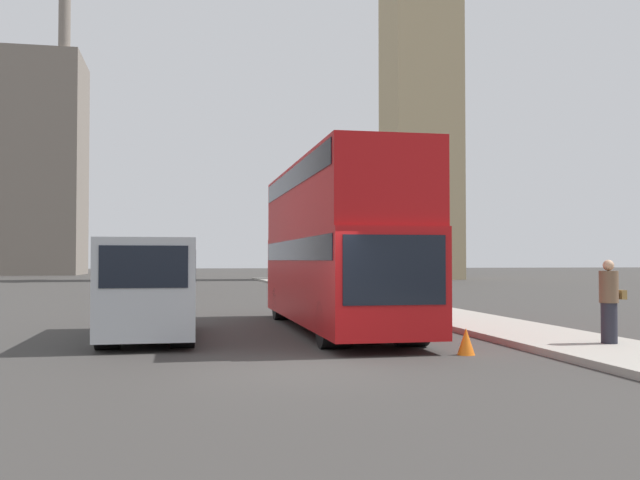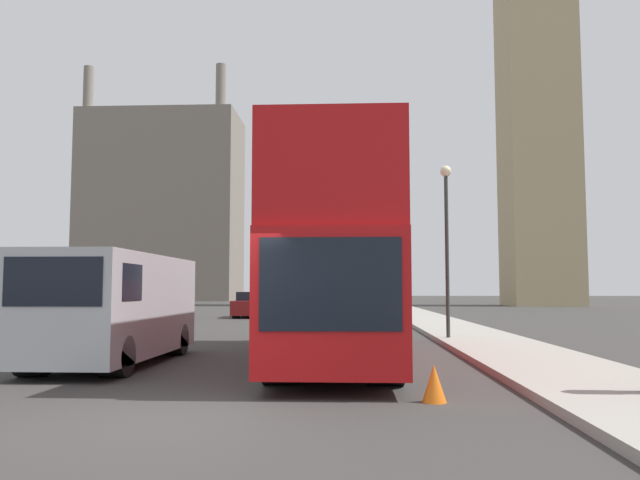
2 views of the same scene
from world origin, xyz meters
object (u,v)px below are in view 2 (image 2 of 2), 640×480
clock_tower (534,24)px  red_double_decker_bus (337,253)px  white_van (113,306)px  parked_sedan (253,306)px  street_lamp (447,223)px

clock_tower → red_double_decker_bus: bearing=-111.7°
white_van → parked_sedan: bearing=91.4°
white_van → street_lamp: size_ratio=1.08×
red_double_decker_bus → parked_sedan: bearing=103.9°
red_double_decker_bus → parked_sedan: size_ratio=2.35×
street_lamp → parked_sedan: bearing=117.5°
white_van → street_lamp: bearing=37.2°
clock_tower → white_van: 62.78m
clock_tower → red_double_decker_bus: 59.50m
white_van → street_lamp: 10.72m
white_van → street_lamp: (8.31, 6.31, 2.46)m
clock_tower → street_lamp: size_ratio=10.47×
clock_tower → street_lamp: 53.60m
street_lamp → red_double_decker_bus: bearing=-123.3°
clock_tower → white_van: bearing=-115.9°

